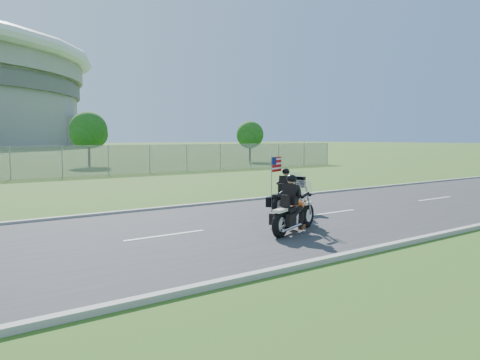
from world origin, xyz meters
TOP-DOWN VIEW (x-y plane):
  - ground at (0.00, 0.00)m, footprint 420.00×420.00m
  - road at (0.00, 0.00)m, footprint 120.00×8.00m
  - curb_north at (0.00, 4.05)m, footprint 120.00×0.18m
  - curb_south at (0.00, -4.05)m, footprint 120.00×0.18m
  - tree_fence_near at (6.04, 30.04)m, footprint 3.52×3.28m
  - tree_fence_far at (22.04, 28.03)m, footprint 3.08×2.87m
  - motorcycle_lead at (0.90, -1.57)m, footprint 2.21×1.13m
  - motorcycle_follow at (2.99, 1.00)m, footprint 2.09×1.19m

SIDE VIEW (x-z plane):
  - ground at x=0.00m, z-range 0.00..0.00m
  - road at x=0.00m, z-range 0.00..0.04m
  - curb_north at x=0.00m, z-range -0.01..0.11m
  - curb_south at x=0.00m, z-range -0.01..0.11m
  - motorcycle_lead at x=0.90m, z-range -0.28..1.27m
  - motorcycle_follow at x=2.99m, z-range -0.41..1.45m
  - tree_fence_far at x=22.04m, z-range 0.54..4.74m
  - tree_fence_near at x=6.04m, z-range 0.60..5.35m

